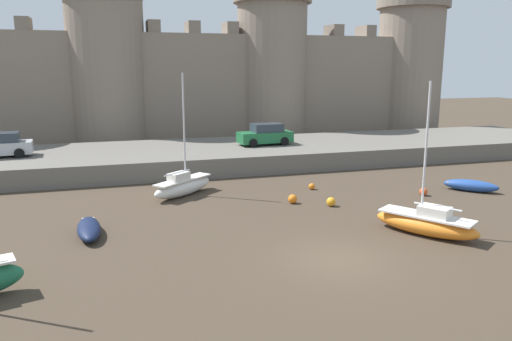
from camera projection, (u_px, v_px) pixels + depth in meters
name	position (u px, v px, depth m)	size (l,w,h in m)	color
ground_plane	(338.00, 260.00, 19.02)	(160.00, 160.00, 0.00)	#423528
quay_road	(221.00, 155.00, 37.56)	(58.56, 10.00, 1.31)	#666059
castle	(194.00, 74.00, 46.75)	(54.07, 7.51, 17.09)	gray
sailboat_foreground_centre	(183.00, 185.00, 28.32)	(4.13, 3.68, 6.88)	silver
rowboat_near_channel_right	(89.00, 229.00, 21.63)	(1.12, 3.20, 0.62)	#141E3D
sailboat_foreground_left	(426.00, 223.00, 21.72)	(3.62, 4.55, 6.64)	orange
rowboat_near_channel_left	(471.00, 185.00, 29.34)	(2.79, 2.84, 0.68)	#234793
mooring_buoy_off_centre	(293.00, 199.00, 26.75)	(0.49, 0.49, 0.49)	orange
mooring_buoy_near_channel	(331.00, 202.00, 26.21)	(0.48, 0.48, 0.48)	orange
mooring_buoy_mid_mud	(312.00, 186.00, 29.78)	(0.37, 0.37, 0.37)	orange
mooring_buoy_near_shore	(423.00, 192.00, 28.36)	(0.45, 0.45, 0.45)	#E04C1E
car_quay_east	(265.00, 135.00, 38.08)	(4.21, 2.09, 1.62)	#1E6638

